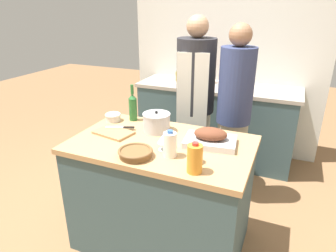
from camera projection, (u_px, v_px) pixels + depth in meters
ground_plane at (162, 238)px, 2.49m from camera, size 12.00×12.00×0.00m
kitchen_island at (162, 193)px, 2.32m from camera, size 1.30×0.80×0.88m
back_counter at (215, 122)px, 3.68m from camera, size 1.88×0.60×0.92m
back_wall at (227, 51)px, 3.67m from camera, size 2.38×0.10×2.55m
roasting_pan at (210, 138)px, 2.10m from camera, size 0.39×0.29×0.13m
wicker_basket at (135, 153)px, 1.94m from camera, size 0.23×0.23×0.05m
cutting_board at (114, 133)px, 2.29m from camera, size 0.31×0.24×0.02m
stock_pot at (157, 122)px, 2.31m from camera, size 0.21×0.21×0.17m
mixing_bowl at (113, 117)px, 2.53m from camera, size 0.14×0.14×0.07m
juice_jug at (195, 158)px, 1.74m from camera, size 0.09×0.09×0.19m
milk_jug at (170, 144)px, 1.92m from camera, size 0.09×0.09×0.18m
wine_bottle_green at (133, 107)px, 2.52m from camera, size 0.07×0.07×0.31m
wine_glass_left at (196, 150)px, 1.85m from camera, size 0.08×0.08×0.12m
wine_glass_right at (163, 139)px, 2.01m from camera, size 0.08×0.08×0.12m
knife_chef at (121, 127)px, 2.36m from camera, size 0.22×0.11×0.01m
stand_mixer at (200, 71)px, 3.59m from camera, size 0.18×0.14×0.34m
condiment_bottle_tall at (243, 86)px, 3.27m from camera, size 0.06×0.06×0.14m
condiment_bottle_short at (178, 76)px, 3.69m from camera, size 0.05×0.05×0.13m
person_cook_aproned at (195, 99)px, 2.90m from camera, size 0.37×0.38×1.72m
person_cook_guest at (234, 108)px, 2.70m from camera, size 0.31×0.31×1.67m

